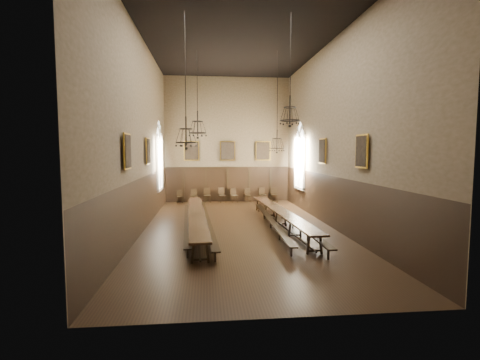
{
  "coord_description": "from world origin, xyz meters",
  "views": [
    {
      "loc": [
        -1.57,
        -16.33,
        3.73
      ],
      "look_at": [
        0.18,
        1.5,
        2.2
      ],
      "focal_mm": 26.0,
      "sensor_mm": 36.0,
      "label": 1
    }
  ],
  "objects": [
    {
      "name": "chandelier_back_right",
      "position": [
        2.26,
        2.23,
        4.22
      ],
      "size": [
        0.81,
        0.81,
        5.29
      ],
      "color": "black",
      "rests_on": "ceiling"
    },
    {
      "name": "table_right",
      "position": [
        2.07,
        0.26,
        0.4
      ],
      "size": [
        1.25,
        10.37,
        0.81
      ],
      "rotation": [
        0.0,
        0.0,
        0.05
      ],
      "color": "black",
      "rests_on": "floor"
    },
    {
      "name": "portrait_back_1",
      "position": [
        0.0,
        8.88,
        3.7
      ],
      "size": [
        1.1,
        0.12,
        1.4
      ],
      "color": "gold",
      "rests_on": "wall_back"
    },
    {
      "name": "portrait_back_2",
      "position": [
        2.6,
        8.88,
        3.7
      ],
      "size": [
        1.1,
        0.12,
        1.4
      ],
      "color": "gold",
      "rests_on": "wall_back"
    },
    {
      "name": "chandelier_back_left",
      "position": [
        -1.99,
        2.4,
        4.94
      ],
      "size": [
        0.94,
        0.94,
        4.51
      ],
      "color": "black",
      "rests_on": "ceiling"
    },
    {
      "name": "window_right",
      "position": [
        4.43,
        5.5,
        3.4
      ],
      "size": [
        0.2,
        2.2,
        4.6
      ],
      "primitive_type": null,
      "color": "white",
      "rests_on": "wall_right"
    },
    {
      "name": "wainscot_panelling",
      "position": [
        0.0,
        0.0,
        1.25
      ],
      "size": [
        9.0,
        18.0,
        2.5
      ],
      "primitive_type": null,
      "color": "black",
      "rests_on": "floor"
    },
    {
      "name": "chair_4",
      "position": [
        0.43,
        8.53,
        0.3
      ],
      "size": [
        0.55,
        0.55,
        1.0
      ],
      "rotation": [
        0.0,
        0.0,
        0.29
      ],
      "color": "black",
      "rests_on": "floor"
    },
    {
      "name": "bench_right_outer",
      "position": [
        2.57,
        -0.23,
        0.3
      ],
      "size": [
        0.34,
        10.51,
        0.47
      ],
      "rotation": [
        0.0,
        0.0,
        0.0
      ],
      "color": "black",
      "rests_on": "floor"
    },
    {
      "name": "bench_right_inner",
      "position": [
        1.51,
        -0.1,
        0.28
      ],
      "size": [
        0.51,
        9.73,
        0.44
      ],
      "rotation": [
        0.0,
        0.0,
        -0.02
      ],
      "color": "black",
      "rests_on": "floor"
    },
    {
      "name": "portrait_right_1",
      "position": [
        4.38,
        -3.5,
        3.7
      ],
      "size": [
        0.12,
        1.0,
        1.3
      ],
      "color": "gold",
      "rests_on": "wall_right"
    },
    {
      "name": "chair_7",
      "position": [
        3.39,
        8.55,
        0.31
      ],
      "size": [
        0.46,
        0.46,
        1.02
      ],
      "rotation": [
        0.0,
        0.0,
        0.03
      ],
      "color": "black",
      "rests_on": "floor"
    },
    {
      "name": "table_left",
      "position": [
        -2.02,
        -0.23,
        0.41
      ],
      "size": [
        1.26,
        10.66,
        0.83
      ],
      "rotation": [
        0.0,
        0.0,
        0.05
      ],
      "color": "black",
      "rests_on": "floor"
    },
    {
      "name": "window_left",
      "position": [
        -4.43,
        5.5,
        3.4
      ],
      "size": [
        0.2,
        2.2,
        4.6
      ],
      "primitive_type": null,
      "color": "white",
      "rests_on": "wall_left"
    },
    {
      "name": "floor",
      "position": [
        0.0,
        0.0,
        -0.01
      ],
      "size": [
        9.0,
        18.0,
        0.02
      ],
      "primitive_type": "cube",
      "color": "black",
      "rests_on": "ground"
    },
    {
      "name": "portrait_right_0",
      "position": [
        4.38,
        1.0,
        3.7
      ],
      "size": [
        0.12,
        1.0,
        1.3
      ],
      "color": "gold",
      "rests_on": "wall_right"
    },
    {
      "name": "chair_6",
      "position": [
        2.53,
        8.55,
        0.31
      ],
      "size": [
        0.54,
        0.54,
        1.03
      ],
      "rotation": [
        0.0,
        0.0,
        0.22
      ],
      "color": "black",
      "rests_on": "floor"
    },
    {
      "name": "wall_front",
      "position": [
        0.0,
        -9.01,
        4.5
      ],
      "size": [
        9.0,
        0.02,
        9.0
      ],
      "primitive_type": "cube",
      "color": "#79624A",
      "rests_on": "ground"
    },
    {
      "name": "chair_5",
      "position": [
        1.44,
        8.58,
        0.29
      ],
      "size": [
        0.47,
        0.47,
        0.97
      ],
      "rotation": [
        0.0,
        0.0,
        0.11
      ],
      "color": "black",
      "rests_on": "floor"
    },
    {
      "name": "chair_0",
      "position": [
        -3.45,
        8.54,
        0.27
      ],
      "size": [
        0.47,
        0.47,
        0.91
      ],
      "rotation": [
        0.0,
        0.0,
        0.19
      ],
      "color": "black",
      "rests_on": "floor"
    },
    {
      "name": "portrait_left_1",
      "position": [
        -4.38,
        -3.5,
        3.7
      ],
      "size": [
        0.12,
        1.0,
        1.3
      ],
      "color": "gold",
      "rests_on": "wall_left"
    },
    {
      "name": "bench_left_inner",
      "position": [
        -1.55,
        -0.15,
        0.3
      ],
      "size": [
        0.87,
        10.37,
        0.47
      ],
      "rotation": [
        0.0,
        0.0,
        0.05
      ],
      "color": "black",
      "rests_on": "floor"
    },
    {
      "name": "chair_1",
      "position": [
        -2.42,
        8.47,
        0.29
      ],
      "size": [
        0.5,
        0.5,
        0.97
      ],
      "rotation": [
        0.0,
        0.0,
        0.18
      ],
      "color": "black",
      "rests_on": "floor"
    },
    {
      "name": "wall_back",
      "position": [
        0.0,
        9.01,
        4.5
      ],
      "size": [
        9.0,
        0.02,
        9.0
      ],
      "primitive_type": "cube",
      "color": "#79624A",
      "rests_on": "ground"
    },
    {
      "name": "ceiling",
      "position": [
        0.0,
        0.0,
        9.01
      ],
      "size": [
        9.0,
        18.0,
        0.02
      ],
      "primitive_type": "cube",
      "color": "black",
      "rests_on": "ground"
    },
    {
      "name": "chandelier_front_right",
      "position": [
        1.73,
        -2.81,
        5.2
      ],
      "size": [
        0.79,
        0.79,
        4.24
      ],
      "color": "black",
      "rests_on": "ceiling"
    },
    {
      "name": "chandelier_front_left",
      "position": [
        -2.33,
        -2.58,
        4.4
      ],
      "size": [
        0.82,
        0.82,
        5.1
      ],
      "color": "black",
      "rests_on": "ceiling"
    },
    {
      "name": "bench_left_outer",
      "position": [
        -2.47,
        0.01,
        0.28
      ],
      "size": [
        0.81,
        9.64,
        0.43
      ],
      "rotation": [
        0.0,
        0.0,
        0.05
      ],
      "color": "black",
      "rests_on": "floor"
    },
    {
      "name": "portrait_left_0",
      "position": [
        -4.38,
        1.0,
        3.7
      ],
      "size": [
        0.12,
        1.0,
        1.3
      ],
      "color": "gold",
      "rests_on": "wall_left"
    },
    {
      "name": "chair_3",
      "position": [
        -0.42,
        8.51,
        0.31
      ],
      "size": [
        0.58,
        0.58,
        1.04
      ],
      "rotation": [
        0.0,
        0.0,
        0.33
      ],
      "color": "black",
      "rests_on": "floor"
    },
    {
      "name": "portrait_back_0",
      "position": [
        -2.6,
        8.88,
        3.7
      ],
      "size": [
        1.1,
        0.12,
        1.4
      ],
      "color": "gold",
      "rests_on": "wall_back"
    },
    {
      "name": "wall_left",
      "position": [
        -4.51,
        0.0,
        4.5
      ],
      "size": [
        0.02,
        18.0,
        9.0
      ],
      "primitive_type": "cube",
      "color": "#79624A",
      "rests_on": "ground"
    },
    {
      "name": "chair_2",
      "position": [
        -1.49,
        8.61,
        0.31
      ],
      "size": [
        0.53,
        0.53,
        1.03
      ],
      "rotation": [
        0.0,
        0.0,
        0.18
      ],
      "color": "black",
      "rests_on": "floor"
    },
    {
      "name": "wall_right",
      "position": [
        4.51,
        0.0,
        4.5
      ],
      "size": [
        0.02,
        18.0,
        9.0
      ],
      "primitive_type": "cube",
      "color": "#79624A",
      "rests_on": "ground"
    }
  ]
}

